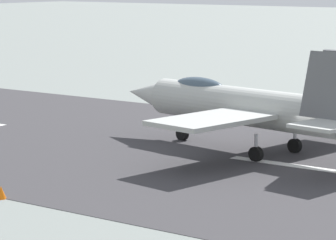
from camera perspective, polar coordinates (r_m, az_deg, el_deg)
name	(u,v)px	position (r m, az deg, el deg)	size (l,w,h in m)	color
ground_plane	(316,169)	(44.30, 9.34, -3.07)	(400.00, 400.00, 0.00)	gray
runway_strip	(317,169)	(44.29, 9.36, -3.06)	(240.00, 26.00, 0.02)	#38373A
fighter_jet	(248,106)	(47.68, 5.05, 0.90)	(17.56, 14.56, 5.68)	#ADB1AC
crew_person	(182,98)	(63.00, 0.90, 1.40)	(0.42, 0.66, 1.58)	#1E2338
marker_cone_mid	(1,192)	(38.60, -10.48, -4.51)	(0.44, 0.44, 0.55)	orange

